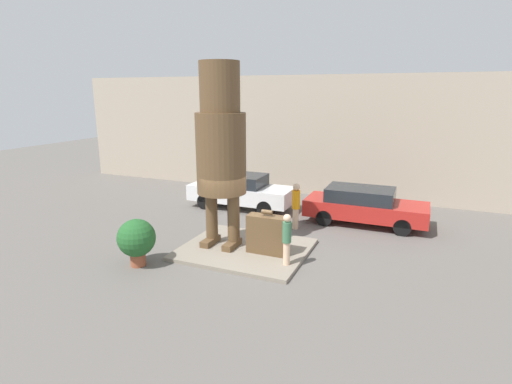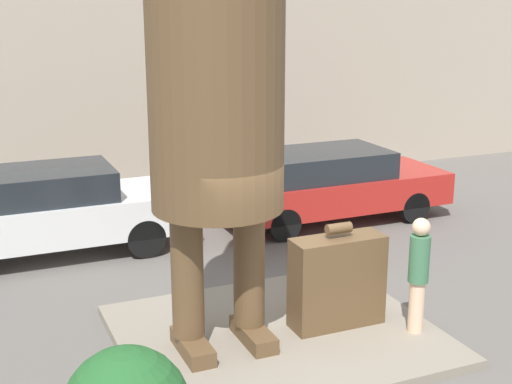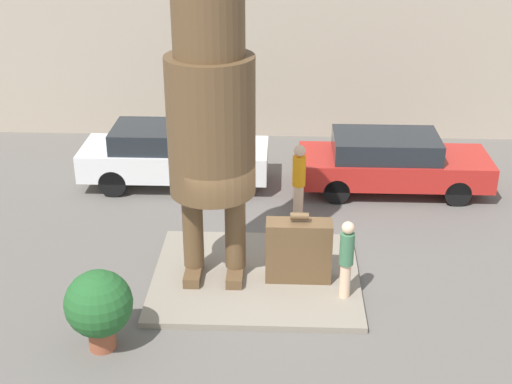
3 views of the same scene
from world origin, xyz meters
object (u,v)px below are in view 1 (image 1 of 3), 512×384
Objects in this scene: tourist at (287,237)px; statue_figure at (221,142)px; giant_suitcase at (267,234)px; parked_car_red at (364,205)px; worker_hivis at (296,204)px; planter_pot at (137,239)px; parked_car_white at (240,190)px.

statue_figure is at bearing 164.22° from tourist.
giant_suitcase is 0.31× the size of parked_car_red.
statue_figure is at bearing 176.26° from giant_suitcase.
worker_hivis is at bearing 103.16° from tourist.
giant_suitcase is at bearing -117.73° from parked_car_red.
parked_car_red is at bearing 49.41° from planter_pot.
giant_suitcase is at bearing 145.20° from tourist.
tourist is 4.51m from planter_pot.
giant_suitcase is 0.80× the size of worker_hivis.
parked_car_red is 3.20× the size of planter_pot.
tourist is 0.33× the size of parked_car_white.
parked_car_white is at bearing 178.50° from parked_car_red.
tourist is at bearing -52.69° from parked_car_white.
worker_hivis is at bearing 89.24° from giant_suitcase.
parked_car_red is (5.51, -0.14, -0.05)m from parked_car_white.
planter_pot is (-4.22, -1.58, -0.13)m from tourist.
statue_figure is at bearing -120.78° from worker_hivis.
parked_car_red is at bearing -1.50° from parked_car_white.
worker_hivis is at bearing -145.91° from parked_car_red.
statue_figure reaches higher than tourist.
tourist is 0.88× the size of worker_hivis.
parked_car_red is at bearing 62.27° from giant_suitcase.
planter_pot is at bearing -130.59° from parked_car_red.
parked_car_red is (2.37, 4.51, 0.03)m from giant_suitcase.
parked_car_white is (-4.00, 5.25, -0.15)m from tourist.
giant_suitcase is 5.61m from parked_car_white.
giant_suitcase is 5.09m from parked_car_red.
tourist is at bearing -34.80° from giant_suitcase.
planter_pot is at bearing -147.03° from giant_suitcase.
statue_figure is 4.20m from worker_hivis.
worker_hivis is (3.18, -1.72, 0.15)m from parked_car_white.
parked_car_white is (-3.14, 4.65, 0.09)m from giant_suitcase.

